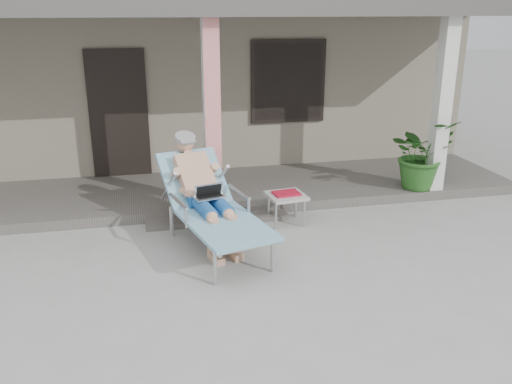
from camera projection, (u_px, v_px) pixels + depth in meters
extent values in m
plane|color=#9E9E99|center=(243.00, 284.00, 5.94)|extent=(60.00, 60.00, 0.00)
cube|color=gray|center=(183.00, 76.00, 11.45)|extent=(10.00, 5.00, 3.00)
cube|color=black|center=(119.00, 114.00, 8.94)|extent=(0.95, 0.06, 2.10)
cube|color=black|center=(288.00, 82.00, 9.39)|extent=(1.20, 0.06, 1.30)
cube|color=black|center=(288.00, 82.00, 9.39)|extent=(1.32, 0.05, 1.42)
cube|color=#605B56|center=(207.00, 191.00, 8.68)|extent=(10.00, 2.00, 0.15)
cube|color=red|center=(212.00, 116.00, 7.45)|extent=(0.22, 0.22, 2.61)
cube|color=silver|center=(442.00, 107.00, 8.17)|extent=(0.22, 0.22, 2.61)
cube|color=#474442|center=(201.00, 7.00, 7.77)|extent=(10.00, 2.30, 0.24)
cube|color=#605B56|center=(218.00, 220.00, 7.63)|extent=(2.00, 0.30, 0.07)
cylinder|color=#B7B7BC|center=(215.00, 268.00, 5.85)|extent=(0.05, 0.05, 0.42)
cylinder|color=#B7B7BC|center=(273.00, 255.00, 6.15)|extent=(0.05, 0.05, 0.42)
cylinder|color=#B7B7BC|center=(171.00, 222.00, 7.11)|extent=(0.05, 0.05, 0.42)
cylinder|color=#B7B7BC|center=(221.00, 213.00, 7.42)|extent=(0.05, 0.05, 0.42)
cube|color=#B7B7BC|center=(225.00, 226.00, 6.38)|extent=(1.01, 1.50, 0.03)
cube|color=#84CBCC|center=(225.00, 224.00, 6.37)|extent=(1.13, 1.57, 0.04)
cube|color=#B7B7BC|center=(194.00, 182.00, 7.14)|extent=(0.84, 0.80, 0.55)
cube|color=#84CBCC|center=(194.00, 179.00, 7.13)|extent=(0.97, 0.91, 0.63)
cylinder|color=#969698|center=(184.00, 137.00, 7.24)|extent=(0.33, 0.33, 0.15)
cube|color=silver|center=(209.00, 196.00, 6.72)|extent=(0.43, 0.35, 0.26)
cube|color=#AFAFAA|center=(286.00, 196.00, 7.50)|extent=(0.56, 0.56, 0.04)
cylinder|color=#B7B7BC|center=(276.00, 216.00, 7.34)|extent=(0.04, 0.04, 0.38)
cylinder|color=#B7B7BC|center=(304.00, 214.00, 7.43)|extent=(0.04, 0.04, 0.38)
cylinder|color=#B7B7BC|center=(269.00, 206.00, 7.71)|extent=(0.04, 0.04, 0.38)
cylinder|color=#B7B7BC|center=(296.00, 204.00, 7.80)|extent=(0.04, 0.04, 0.38)
cube|color=#AB1228|center=(286.00, 193.00, 7.49)|extent=(0.38, 0.30, 0.03)
cube|color=black|center=(284.00, 191.00, 7.61)|extent=(0.35, 0.06, 0.04)
imported|color=#26591E|center=(421.00, 154.00, 8.47)|extent=(1.17, 1.07, 1.10)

